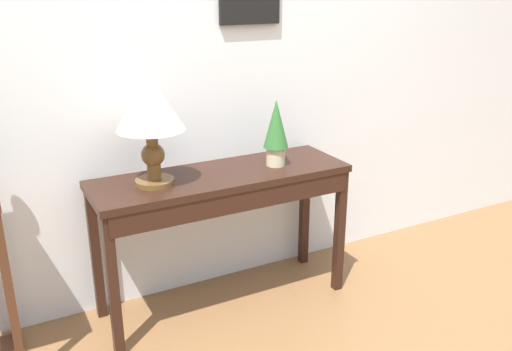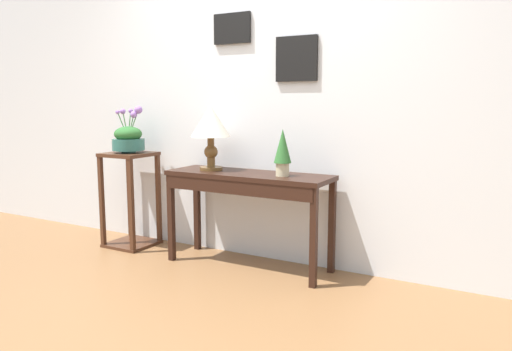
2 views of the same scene
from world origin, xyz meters
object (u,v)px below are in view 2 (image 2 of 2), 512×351
console_table (247,186)px  planter_bowl_wide (128,138)px  table_lamp (211,125)px  pedestal_stand_left (131,200)px  potted_plant_on_console (283,150)px

console_table → planter_bowl_wide: size_ratio=3.20×
table_lamp → pedestal_stand_left: table_lamp is taller
console_table → pedestal_stand_left: size_ratio=1.55×
planter_bowl_wide → table_lamp: bearing=0.7°
console_table → table_lamp: size_ratio=2.55×
console_table → pedestal_stand_left: bearing=179.4°
potted_plant_on_console → planter_bowl_wide: planter_bowl_wide is taller
console_table → potted_plant_on_console: (0.30, 0.00, 0.29)m
table_lamp → potted_plant_on_console: bearing=-1.8°
pedestal_stand_left → planter_bowl_wide: 0.54m
table_lamp → console_table: bearing=-4.1°
pedestal_stand_left → planter_bowl_wide: planter_bowl_wide is taller
pedestal_stand_left → planter_bowl_wide: (0.00, 0.00, 0.54)m
table_lamp → planter_bowl_wide: bearing=-179.3°
potted_plant_on_console → planter_bowl_wide: bearing=179.6°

